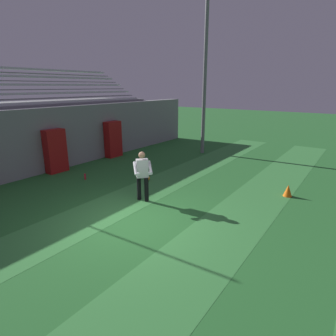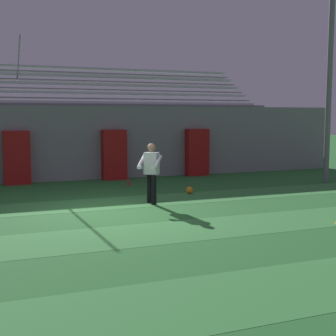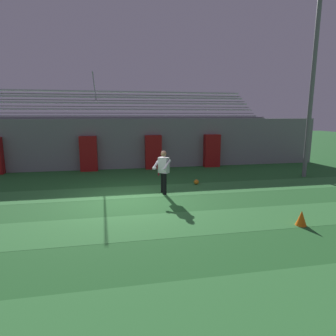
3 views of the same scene
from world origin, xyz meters
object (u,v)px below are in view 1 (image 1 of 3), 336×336
padding_pillar_gate_right (55,151)px  padding_pillar_far_right (113,139)px  floodlight_pole (206,49)px  water_bottle (85,177)px  goalkeeper (142,173)px  traffic_cone (288,191)px  soccer_ball (147,178)px

padding_pillar_gate_right → padding_pillar_far_right: size_ratio=1.00×
floodlight_pole → water_bottle: bearing=167.1°
goalkeeper → padding_pillar_gate_right: bearing=86.4°
padding_pillar_far_right → floodlight_pole: 6.80m
traffic_cone → padding_pillar_gate_right: bearing=107.3°
padding_pillar_gate_right → padding_pillar_far_right: same height
floodlight_pole → water_bottle: 9.05m
water_bottle → padding_pillar_gate_right: bearing=90.2°
goalkeeper → traffic_cone: 5.05m
floodlight_pole → soccer_ball: 7.92m
padding_pillar_far_right → padding_pillar_gate_right: bearing=180.0°
padding_pillar_gate_right → traffic_cone: padding_pillar_gate_right is taller
traffic_cone → water_bottle: traffic_cone is taller
floodlight_pole → soccer_ball: size_ratio=40.41×
water_bottle → goalkeeper: bearing=-95.7°
traffic_cone → water_bottle: size_ratio=1.75×
goalkeeper → soccer_ball: size_ratio=7.59×
padding_pillar_far_right → traffic_cone: padding_pillar_far_right is taller
traffic_cone → water_bottle: bearing=111.4°
floodlight_pole → soccer_ball: floodlight_pole is taller
floodlight_pole → traffic_cone: floodlight_pole is taller
padding_pillar_far_right → goalkeeper: bearing=-126.0°
padding_pillar_gate_right → goalkeeper: (-0.33, -5.24, 0.01)m
padding_pillar_gate_right → goalkeeper: padding_pillar_gate_right is taller
padding_pillar_far_right → water_bottle: padding_pillar_far_right is taller
padding_pillar_gate_right → floodlight_pole: (7.07, -3.48, 4.60)m
water_bottle → floodlight_pole: bearing=-12.9°
padding_pillar_gate_right → water_bottle: 2.05m
goalkeeper → water_bottle: (0.34, 3.37, -0.83)m
floodlight_pole → soccer_ball: (-5.73, -0.58, -5.43)m
padding_pillar_far_right → goalkeeper: size_ratio=1.13×
floodlight_pole → traffic_cone: bearing=-127.0°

